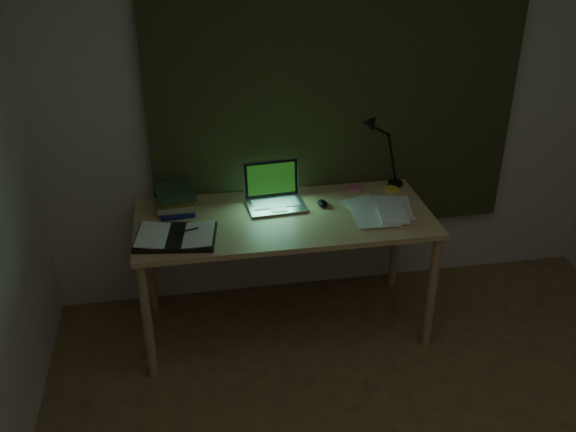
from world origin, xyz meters
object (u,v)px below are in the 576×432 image
at_px(desk, 284,273).
at_px(book_stack, 176,199).
at_px(loose_papers, 383,215).
at_px(desk_lamp, 399,147).
at_px(laptop, 276,189).
at_px(open_textbook, 176,236).

distance_m(desk, book_stack, 0.76).
height_order(loose_papers, desk_lamp, desk_lamp).
bearing_deg(desk_lamp, laptop, -174.76).
distance_m(desk, loose_papers, 0.67).
height_order(book_stack, loose_papers, book_stack).
bearing_deg(open_textbook, laptop, 33.60).
bearing_deg(laptop, loose_papers, -24.97).
xyz_separation_m(desk, open_textbook, (-0.60, -0.16, 0.40)).
height_order(desk, laptop, laptop).
relative_size(desk, loose_papers, 4.53).
xyz_separation_m(laptop, open_textbook, (-0.58, -0.27, -0.10)).
bearing_deg(book_stack, laptop, -7.39).
bearing_deg(desk, open_textbook, -165.50).
bearing_deg(laptop, desk_lamp, 8.17).
relative_size(laptop, desk_lamp, 0.74).
distance_m(book_stack, desk_lamp, 1.35).
distance_m(laptop, desk_lamp, 0.80).
distance_m(laptop, loose_papers, 0.62).
bearing_deg(open_textbook, desk, 22.64).
bearing_deg(open_textbook, book_stack, 96.28).
relative_size(desk, laptop, 4.49).
distance_m(laptop, book_stack, 0.57).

